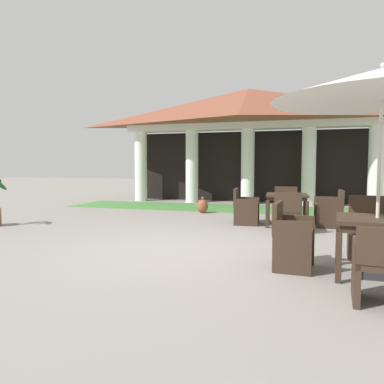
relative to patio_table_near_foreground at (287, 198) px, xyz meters
name	(u,v)px	position (x,y,z in m)	size (l,w,h in m)	color
ground_plane	(175,252)	(-1.59, -3.21, -0.63)	(60.00, 60.00, 0.00)	gray
background_pavilion	(249,117)	(-1.59, 4.70, 2.49)	(9.57, 3.00, 4.09)	white
lawn_strip	(240,209)	(-1.59, 3.01, -0.63)	(11.37, 2.27, 0.01)	#47843D
patio_table_near_foreground	(287,198)	(0.00, 0.00, 0.00)	(0.98, 0.98, 0.73)	#38281E
patio_chair_near_foreground_west	(245,207)	(-0.95, -0.06, -0.23)	(0.60, 0.66, 0.84)	#38281E
patio_chair_near_foreground_south	(288,213)	(0.06, -0.94, -0.23)	(0.58, 0.58, 0.85)	#38281E
patio_chair_near_foreground_north	(286,204)	(-0.06, 0.94, -0.23)	(0.63, 0.55, 0.84)	#38281E
patio_chair_near_foreground_east	(330,209)	(0.94, 0.06, -0.22)	(0.61, 0.59, 0.84)	#38281E
patio_table_mid_left	(377,226)	(1.25, -3.75, 0.00)	(1.01, 1.01, 0.74)	#38281E
patio_umbrella_mid_left	(382,85)	(1.25, -3.75, 1.72)	(2.64, 2.64, 2.61)	#2D2D2D
patio_chair_mid_left_west	(292,237)	(0.23, -3.67, -0.20)	(0.54, 0.67, 0.89)	#38281E
patio_chair_mid_left_north	(370,230)	(1.33, -2.72, -0.22)	(0.65, 0.62, 0.92)	#38281E
terracotta_urn	(203,206)	(-2.45, 1.62, -0.43)	(0.32, 0.32, 0.47)	brown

